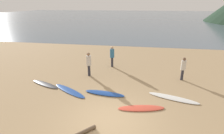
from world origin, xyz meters
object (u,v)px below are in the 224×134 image
person_1 (112,55)px  person_2 (183,67)px  surfboard_1 (69,91)px  surfboard_0 (45,84)px  person_0 (89,62)px  surfboard_3 (141,108)px  surfboard_2 (105,93)px  surfboard_4 (173,98)px

person_1 → person_2: person_1 is taller
surfboard_1 → person_1: (1.74, 4.58, 0.94)m
surfboard_0 → person_0: person_0 is taller
surfboard_3 → person_2: size_ratio=1.46×
surfboard_0 → person_2: person_2 is taller
person_1 → person_2: (4.97, -1.80, -0.06)m
person_0 → surfboard_3: bearing=141.4°
surfboard_0 → surfboard_2: 3.96m
person_0 → person_1: (1.28, 2.10, -0.01)m
person_2 → surfboard_1: bearing=-76.3°
surfboard_0 → person_1: person_1 is taller
person_0 → surfboard_4: bearing=162.3°
person_2 → surfboard_3: bearing=-42.3°
surfboard_4 → person_2: (0.92, 2.65, 0.88)m
person_1 → surfboard_3: bearing=-172.9°
surfboard_2 → surfboard_4: size_ratio=0.87×
surfboard_0 → surfboard_3: 6.21m
surfboard_1 → surfboard_2: size_ratio=1.13×
surfboard_3 → surfboard_4: surfboard_3 is taller
surfboard_0 → surfboard_3: surfboard_0 is taller
surfboard_1 → surfboard_4: bearing=32.5°
surfboard_4 → person_0: size_ratio=1.58×
surfboard_1 → surfboard_3: 4.27m
surfboard_2 → surfboard_3: surfboard_2 is taller
surfboard_1 → surfboard_4: (5.80, 0.12, -0.00)m
person_1 → person_2: size_ratio=1.07×
surfboard_2 → person_0: bearing=130.3°
surfboard_1 → surfboard_4: size_ratio=0.99×
surfboard_1 → person_0: (0.46, 2.48, 0.95)m
surfboard_0 → surfboard_2: size_ratio=0.97×
person_0 → person_2: person_0 is taller
surfboard_4 → person_1: bearing=150.2°
person_0 → person_1: 2.46m
surfboard_2 → surfboard_4: 3.72m
surfboard_2 → surfboard_4: bearing=8.7°
surfboard_1 → person_1: bearing=100.4°
surfboard_3 → person_2: bearing=45.0°
surfboard_3 → person_0: 5.23m
surfboard_3 → surfboard_4: size_ratio=0.86×
surfboard_4 → person_0: bearing=174.1°
person_0 → person_2: 6.26m
surfboard_2 → person_0: size_ratio=1.38×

